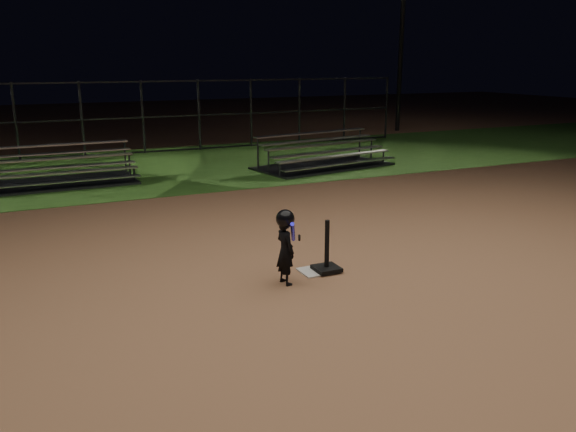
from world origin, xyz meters
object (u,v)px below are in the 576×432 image
object	(u,v)px
home_plate	(315,271)
batting_tee	(327,261)
bleacher_left	(55,177)
light_pole_right	(403,18)
bleacher_right	(324,161)
child_batter	(285,245)

from	to	relation	value
home_plate	batting_tee	distance (m)	0.24
bleacher_left	light_pole_right	size ratio (longest dim) A/B	0.49
batting_tee	light_pole_right	size ratio (longest dim) A/B	0.10
bleacher_left	bleacher_right	size ratio (longest dim) A/B	0.93
bleacher_right	light_pole_right	distance (m)	11.38
child_batter	light_pole_right	distance (m)	20.22
child_batter	light_pole_right	world-z (taller)	light_pole_right
child_batter	bleacher_right	world-z (taller)	child_batter
home_plate	light_pole_right	size ratio (longest dim) A/B	0.05
bleacher_left	child_batter	bearing A→B (deg)	-75.11
batting_tee	bleacher_left	world-z (taller)	bleacher_left
batting_tee	child_batter	bearing A→B (deg)	-166.85
child_batter	bleacher_right	xyz separation A→B (m)	(5.00, 8.19, -0.39)
light_pole_right	bleacher_left	bearing A→B (deg)	-157.32
batting_tee	bleacher_right	distance (m)	9.05
home_plate	child_batter	world-z (taller)	child_batter
child_batter	bleacher_left	world-z (taller)	child_batter
bleacher_right	batting_tee	bearing A→B (deg)	-127.98
home_plate	light_pole_right	xyz separation A→B (m)	(12.00, 14.94, 4.93)
bleacher_left	bleacher_right	bearing A→B (deg)	-6.31
home_plate	light_pole_right	bearing A→B (deg)	51.23
bleacher_left	batting_tee	bearing A→B (deg)	-70.18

